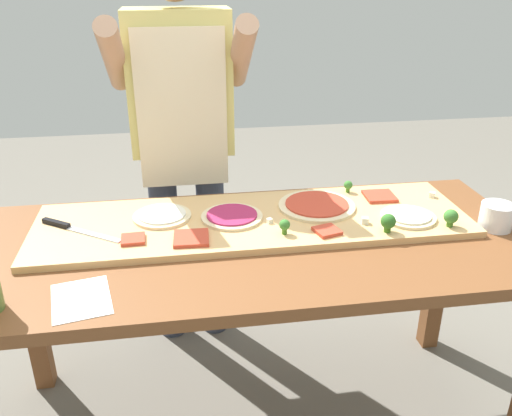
% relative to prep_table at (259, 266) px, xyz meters
% --- Properties ---
extents(prep_table, '(1.81, 0.79, 0.79)m').
position_rel_prep_table_xyz_m(prep_table, '(0.00, 0.00, 0.00)').
color(prep_table, brown).
rests_on(prep_table, ground).
extents(cutting_board, '(1.46, 0.44, 0.02)m').
position_rel_prep_table_xyz_m(cutting_board, '(0.00, 0.11, 0.11)').
color(cutting_board, tan).
rests_on(cutting_board, prep_table).
extents(chefs_knife, '(0.27, 0.20, 0.02)m').
position_rel_prep_table_xyz_m(chefs_knife, '(-0.60, 0.12, 0.13)').
color(chefs_knife, '#B7BABF').
rests_on(chefs_knife, cutting_board).
extents(pizza_whole_white_garlic, '(0.20, 0.20, 0.02)m').
position_rel_prep_table_xyz_m(pizza_whole_white_garlic, '(-0.31, 0.16, 0.13)').
color(pizza_whole_white_garlic, beige).
rests_on(pizza_whole_white_garlic, cutting_board).
extents(pizza_whole_cheese_artichoke, '(0.19, 0.19, 0.02)m').
position_rel_prep_table_xyz_m(pizza_whole_cheese_artichoke, '(0.52, 0.03, 0.13)').
color(pizza_whole_cheese_artichoke, beige).
rests_on(pizza_whole_cheese_artichoke, cutting_board).
extents(pizza_whole_tomato_red, '(0.27, 0.27, 0.02)m').
position_rel_prep_table_xyz_m(pizza_whole_tomato_red, '(0.24, 0.17, 0.13)').
color(pizza_whole_tomato_red, beige).
rests_on(pizza_whole_tomato_red, cutting_board).
extents(pizza_whole_beet_magenta, '(0.21, 0.21, 0.02)m').
position_rel_prep_table_xyz_m(pizza_whole_beet_magenta, '(-0.07, 0.12, 0.13)').
color(pizza_whole_beet_magenta, beige).
rests_on(pizza_whole_beet_magenta, cutting_board).
extents(pizza_slice_near_left, '(0.09, 0.09, 0.01)m').
position_rel_prep_table_xyz_m(pizza_slice_near_left, '(0.22, -0.03, 0.13)').
color(pizza_slice_near_left, '#BC3D28').
rests_on(pizza_slice_near_left, cutting_board).
extents(pizza_slice_near_right, '(0.08, 0.08, 0.01)m').
position_rel_prep_table_xyz_m(pizza_slice_near_right, '(-0.40, 0.01, 0.13)').
color(pizza_slice_near_right, '#BC3D28').
rests_on(pizza_slice_near_right, cutting_board).
extents(pizza_slice_far_left, '(0.11, 0.11, 0.01)m').
position_rel_prep_table_xyz_m(pizza_slice_far_left, '(0.49, 0.21, 0.13)').
color(pizza_slice_far_left, '#BC3D28').
rests_on(pizza_slice_far_left, cutting_board).
extents(pizza_slice_far_right, '(0.11, 0.11, 0.01)m').
position_rel_prep_table_xyz_m(pizza_slice_far_right, '(-0.22, -0.01, 0.13)').
color(pizza_slice_far_right, '#BC3D28').
rests_on(pizza_slice_far_right, cutting_board).
extents(broccoli_floret_front_right, '(0.03, 0.03, 0.05)m').
position_rel_prep_table_xyz_m(broccoli_floret_front_right, '(0.39, 0.28, 0.15)').
color(broccoli_floret_front_right, '#3F7220').
rests_on(broccoli_floret_front_right, cutting_board).
extents(broccoli_floret_front_mid, '(0.05, 0.05, 0.06)m').
position_rel_prep_table_xyz_m(broccoli_floret_front_mid, '(0.63, -0.05, 0.16)').
color(broccoli_floret_front_mid, '#3F7220').
rests_on(broccoli_floret_front_mid, cutting_board).
extents(broccoli_floret_center_left, '(0.04, 0.04, 0.05)m').
position_rel_prep_table_xyz_m(broccoli_floret_center_left, '(0.08, -0.02, 0.15)').
color(broccoli_floret_center_left, '#3F7220').
rests_on(broccoli_floret_center_left, cutting_board).
extents(broccoli_floret_back_left, '(0.05, 0.05, 0.06)m').
position_rel_prep_table_xyz_m(broccoli_floret_back_left, '(0.41, -0.06, 0.16)').
color(broccoli_floret_back_left, '#366618').
rests_on(broccoli_floret_back_left, cutting_board).
extents(cheese_crumble_a, '(0.03, 0.03, 0.02)m').
position_rel_prep_table_xyz_m(cheese_crumble_a, '(0.68, 0.19, 0.13)').
color(cheese_crumble_a, silver).
rests_on(cheese_crumble_a, cutting_board).
extents(cheese_crumble_b, '(0.03, 0.03, 0.02)m').
position_rel_prep_table_xyz_m(cheese_crumble_b, '(0.36, 0.01, 0.13)').
color(cheese_crumble_b, silver).
rests_on(cheese_crumble_b, cutting_board).
extents(cheese_crumble_c, '(0.02, 0.02, 0.02)m').
position_rel_prep_table_xyz_m(cheese_crumble_c, '(0.05, 0.07, 0.13)').
color(cheese_crumble_c, white).
rests_on(cheese_crumble_c, cutting_board).
extents(flour_cup, '(0.11, 0.11, 0.09)m').
position_rel_prep_table_xyz_m(flour_cup, '(0.80, -0.04, 0.14)').
color(flour_cup, white).
rests_on(flour_cup, prep_table).
extents(recipe_note, '(0.18, 0.22, 0.00)m').
position_rel_prep_table_xyz_m(recipe_note, '(-0.52, -0.26, 0.10)').
color(recipe_note, white).
rests_on(recipe_note, prep_table).
extents(cook_center, '(0.54, 0.39, 1.67)m').
position_rel_prep_table_xyz_m(cook_center, '(-0.21, 0.60, 0.31)').
color(cook_center, '#333847').
rests_on(cook_center, ground).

